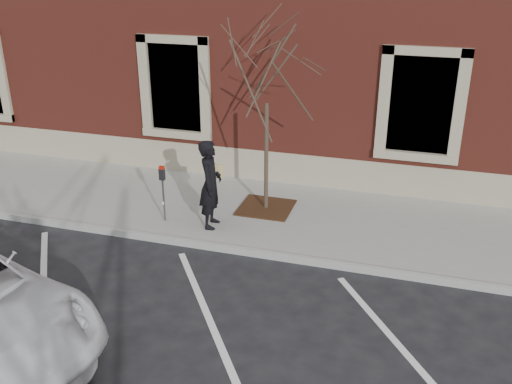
% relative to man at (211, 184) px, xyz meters
% --- Properties ---
extents(ground, '(120.00, 120.00, 0.00)m').
position_rel_man_xyz_m(ground, '(1.02, -0.70, -1.11)').
color(ground, '#28282B').
rests_on(ground, ground).
extents(sidewalk_near, '(40.00, 3.50, 0.15)m').
position_rel_man_xyz_m(sidewalk_near, '(1.02, 1.05, -1.03)').
color(sidewalk_near, '#A09F96').
rests_on(sidewalk_near, ground).
extents(curb_near, '(40.00, 0.12, 0.15)m').
position_rel_man_xyz_m(curb_near, '(1.02, -0.75, -1.03)').
color(curb_near, '#9E9E99').
rests_on(curb_near, ground).
extents(parking_stripes, '(28.00, 4.40, 0.01)m').
position_rel_man_xyz_m(parking_stripes, '(1.02, -2.90, -1.10)').
color(parking_stripes, silver).
rests_on(parking_stripes, ground).
extents(building_civic, '(40.00, 8.62, 8.00)m').
position_rel_man_xyz_m(building_civic, '(1.02, 7.04, 2.89)').
color(building_civic, maroon).
rests_on(building_civic, ground).
extents(man, '(0.54, 0.75, 1.92)m').
position_rel_man_xyz_m(man, '(0.00, 0.00, 0.00)').
color(man, black).
rests_on(man, sidewalk_near).
extents(parking_meter, '(0.12, 0.09, 1.27)m').
position_rel_man_xyz_m(parking_meter, '(-1.07, -0.07, -0.08)').
color(parking_meter, '#595B60').
rests_on(parking_meter, sidewalk_near).
extents(tree_grate, '(1.19, 1.19, 0.03)m').
position_rel_man_xyz_m(tree_grate, '(0.87, 1.19, -0.94)').
color(tree_grate, '#412514').
rests_on(tree_grate, sidewalk_near).
extents(sapling, '(2.68, 2.68, 4.47)m').
position_rel_man_xyz_m(sapling, '(0.87, 1.19, 2.17)').
color(sapling, '#403026').
rests_on(sapling, sidewalk_near).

